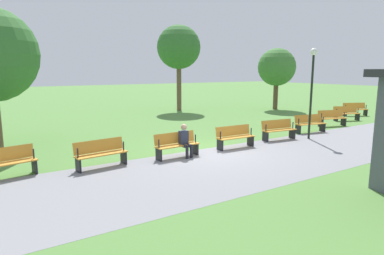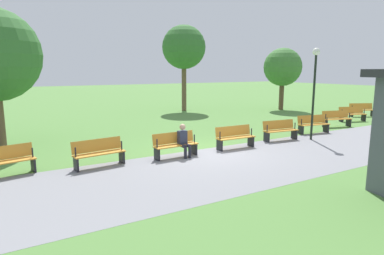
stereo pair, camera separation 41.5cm
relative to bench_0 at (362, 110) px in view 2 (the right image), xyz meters
name	(u,v)px [view 2 (the right image)]	position (x,y,z in m)	size (l,w,h in m)	color
ground_plane	(208,153)	(14.50, 3.07, -0.47)	(120.00, 120.00, 0.00)	#54843D
path_paving	(237,164)	(14.50, 4.83, -0.47)	(44.48, 4.71, 0.01)	gray
bench_0	(362,110)	(0.00, 0.00, 0.00)	(1.71, 1.10, 0.89)	orange
bench_1	(352,114)	(2.52, 0.98, 0.00)	(1.73, 0.99, 0.89)	orange
bench_2	(336,118)	(5.12, 1.78, 0.00)	(1.73, 0.89, 0.89)	orange
bench_3	(313,124)	(7.76, 2.38, 0.00)	(1.72, 0.77, 0.89)	orange
bench_4	(280,130)	(10.44, 2.78, 0.00)	(1.70, 0.66, 0.89)	orange
bench_5	(235,137)	(13.14, 2.98, 0.00)	(1.68, 0.53, 0.89)	orange
bench_6	(175,144)	(15.85, 2.98, 0.00)	(1.68, 0.53, 0.89)	orange
bench_7	(99,152)	(18.56, 2.78, 0.00)	(1.70, 0.66, 0.89)	orange
bench_8	(4,161)	(21.24, 2.38, 0.00)	(1.72, 0.77, 0.89)	orange
person_seated	(184,140)	(15.57, 3.11, 0.17)	(0.33, 0.53, 1.20)	#2D3347
tree_0	(283,67)	(1.77, -5.70, 2.86)	(2.95, 2.95, 4.83)	brown
tree_1	(184,48)	(8.72, -9.12, 4.33)	(3.30, 3.30, 6.49)	brown
lamp_post	(315,77)	(9.11, 3.40, 2.36)	(0.32, 0.32, 4.07)	black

